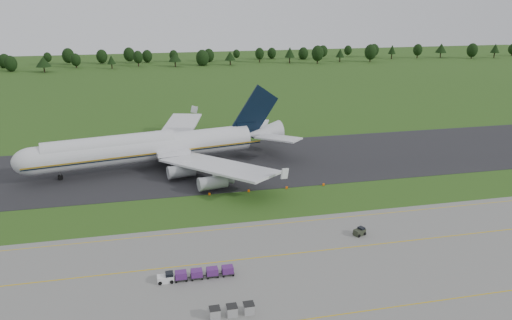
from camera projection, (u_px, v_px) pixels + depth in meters
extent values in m
plane|color=#284C16|center=(241.00, 206.00, 105.41)|extent=(600.00, 600.00, 0.00)
cube|color=slate|center=(284.00, 296.00, 73.91)|extent=(300.00, 52.00, 0.06)
cube|color=black|center=(221.00, 164.00, 131.33)|extent=(300.00, 40.00, 0.08)
cube|color=gold|center=(265.00, 257.00, 85.02)|extent=(300.00, 0.25, 0.01)
cube|color=gold|center=(251.00, 226.00, 96.13)|extent=(120.00, 0.20, 0.01)
cylinder|color=black|center=(11.00, 69.00, 289.60)|extent=(0.70, 0.70, 2.95)
sphere|color=black|center=(11.00, 64.00, 288.64)|extent=(7.08, 7.08, 7.08)
cylinder|color=black|center=(44.00, 69.00, 286.54)|extent=(0.70, 0.70, 3.14)
cone|color=black|center=(43.00, 62.00, 285.17)|extent=(8.70, 8.70, 5.58)
cylinder|color=black|center=(76.00, 65.00, 303.36)|extent=(0.70, 0.70, 3.19)
sphere|color=black|center=(76.00, 60.00, 302.32)|extent=(5.98, 5.98, 5.98)
cylinder|color=black|center=(112.00, 66.00, 299.51)|extent=(0.70, 0.70, 2.92)
cone|color=black|center=(111.00, 60.00, 298.23)|extent=(5.13, 5.13, 5.20)
cylinder|color=black|center=(138.00, 63.00, 309.24)|extent=(0.70, 0.70, 3.80)
sphere|color=black|center=(138.00, 57.00, 308.01)|extent=(6.00, 6.00, 6.00)
cylinder|color=black|center=(175.00, 64.00, 308.52)|extent=(0.70, 0.70, 3.23)
cone|color=black|center=(175.00, 57.00, 307.10)|extent=(7.88, 7.88, 5.74)
cylinder|color=black|center=(203.00, 63.00, 313.72)|extent=(0.70, 0.70, 3.01)
sphere|color=black|center=(202.00, 58.00, 312.74)|extent=(8.06, 8.06, 8.06)
cylinder|color=black|center=(230.00, 63.00, 315.03)|extent=(0.70, 0.70, 3.11)
cone|color=black|center=(230.00, 56.00, 313.67)|extent=(6.90, 6.90, 5.53)
cylinder|color=black|center=(260.00, 60.00, 327.41)|extent=(0.70, 0.70, 3.79)
sphere|color=black|center=(260.00, 54.00, 326.18)|extent=(5.84, 5.84, 5.84)
cylinder|color=black|center=(290.00, 60.00, 323.60)|extent=(0.70, 0.70, 3.77)
cone|color=black|center=(290.00, 52.00, 321.95)|extent=(6.58, 6.58, 6.70)
cylinder|color=black|center=(317.00, 60.00, 322.30)|extent=(0.70, 0.70, 4.30)
sphere|color=black|center=(318.00, 53.00, 320.91)|extent=(7.72, 7.72, 7.72)
cylinder|color=black|center=(340.00, 60.00, 330.05)|extent=(0.70, 0.70, 3.13)
cone|color=black|center=(340.00, 53.00, 328.68)|extent=(5.65, 5.65, 5.56)
cylinder|color=black|center=(370.00, 59.00, 330.31)|extent=(0.70, 0.70, 4.21)
sphere|color=black|center=(371.00, 52.00, 328.95)|extent=(7.85, 7.85, 7.85)
cylinder|color=black|center=(392.00, 56.00, 345.25)|extent=(0.70, 0.70, 3.50)
cone|color=black|center=(392.00, 49.00, 343.71)|extent=(5.24, 5.24, 6.23)
cylinder|color=black|center=(417.00, 55.00, 349.25)|extent=(0.70, 0.70, 3.80)
sphere|color=black|center=(418.00, 50.00, 348.01)|extent=(6.27, 6.27, 6.27)
cylinder|color=black|center=(440.00, 55.00, 351.52)|extent=(0.70, 0.70, 3.61)
cone|color=black|center=(441.00, 48.00, 349.94)|extent=(7.80, 7.80, 6.43)
cylinder|color=black|center=(472.00, 56.00, 348.07)|extent=(0.70, 0.70, 3.72)
sphere|color=black|center=(472.00, 50.00, 346.86)|extent=(7.36, 7.36, 7.36)
cylinder|color=black|center=(494.00, 55.00, 351.33)|extent=(0.70, 0.70, 3.59)
cone|color=black|center=(495.00, 48.00, 349.76)|extent=(6.13, 6.13, 6.37)
cylinder|color=black|center=(512.00, 54.00, 362.79)|extent=(0.70, 0.70, 3.23)
sphere|color=black|center=(512.00, 49.00, 361.74)|extent=(5.71, 5.71, 5.71)
cylinder|color=silver|center=(148.00, 148.00, 126.85)|extent=(54.32, 16.52, 6.70)
cylinder|color=silver|center=(110.00, 146.00, 122.88)|extent=(32.08, 10.96, 5.23)
sphere|color=silver|center=(33.00, 161.00, 116.78)|extent=(6.70, 6.70, 6.70)
cone|color=silver|center=(263.00, 133.00, 138.69)|extent=(11.24, 8.14, 6.37)
cube|color=gold|center=(151.00, 154.00, 124.09)|extent=(58.59, 11.01, 0.33)
cube|color=silver|center=(217.00, 166.00, 116.27)|extent=(26.35, 30.97, 0.51)
cube|color=silver|center=(178.00, 130.00, 147.31)|extent=(17.39, 32.99, 0.51)
cylinder|color=gray|center=(182.00, 171.00, 119.68)|extent=(6.95, 4.13, 2.98)
cylinder|color=gray|center=(213.00, 183.00, 112.42)|extent=(6.95, 4.13, 2.98)
cylinder|color=gray|center=(160.00, 145.00, 140.15)|extent=(6.95, 4.13, 2.98)
cylinder|color=gray|center=(167.00, 135.00, 150.76)|extent=(6.95, 4.13, 2.98)
cube|color=black|center=(255.00, 112.00, 135.85)|extent=(13.44, 3.00, 14.95)
cube|color=silver|center=(278.00, 138.00, 133.03)|extent=(11.96, 12.38, 0.42)
cube|color=silver|center=(258.00, 126.00, 145.22)|extent=(9.19, 13.14, 0.42)
cylinder|color=slate|center=(60.00, 176.00, 120.24)|extent=(0.34, 0.34, 2.05)
cylinder|color=black|center=(60.00, 177.00, 120.38)|extent=(1.34, 1.05, 1.21)
cylinder|color=slate|center=(174.00, 166.00, 126.66)|extent=(0.34, 0.34, 2.05)
cylinder|color=black|center=(174.00, 168.00, 126.79)|extent=(1.34, 1.05, 1.21)
cylinder|color=slate|center=(166.00, 157.00, 133.97)|extent=(0.34, 0.34, 2.05)
cylinder|color=black|center=(167.00, 159.00, 134.11)|extent=(1.34, 1.05, 1.21)
cube|color=white|center=(166.00, 279.00, 77.41)|extent=(2.57, 1.38, 1.09)
cylinder|color=black|center=(160.00, 283.00, 76.66)|extent=(0.59, 0.22, 0.59)
cube|color=black|center=(181.00, 278.00, 77.96)|extent=(1.97, 1.48, 0.12)
cube|color=#4E1F65|center=(181.00, 275.00, 77.77)|extent=(1.78, 1.38, 1.09)
cylinder|color=black|center=(176.00, 282.00, 77.21)|extent=(0.34, 0.15, 0.34)
cube|color=black|center=(197.00, 276.00, 78.47)|extent=(1.97, 1.48, 0.12)
cube|color=#4E1F65|center=(197.00, 273.00, 78.28)|extent=(1.78, 1.38, 1.09)
cylinder|color=black|center=(192.00, 280.00, 77.72)|extent=(0.34, 0.15, 0.34)
cube|color=black|center=(212.00, 274.00, 78.98)|extent=(1.97, 1.48, 0.12)
cube|color=#4E1F65|center=(212.00, 271.00, 78.79)|extent=(1.78, 1.38, 1.09)
cylinder|color=black|center=(208.00, 278.00, 78.23)|extent=(0.34, 0.15, 0.34)
cube|color=black|center=(228.00, 273.00, 79.49)|extent=(1.97, 1.48, 0.12)
cube|color=#4E1F65|center=(228.00, 269.00, 79.30)|extent=(1.78, 1.38, 1.09)
cylinder|color=black|center=(224.00, 277.00, 78.74)|extent=(0.34, 0.15, 0.34)
cylinder|color=black|center=(166.00, 280.00, 77.49)|extent=(0.59, 0.22, 0.59)
cube|color=#292F21|center=(360.00, 232.00, 92.50)|extent=(2.45, 1.98, 1.17)
cylinder|color=black|center=(357.00, 235.00, 91.85)|extent=(0.59, 0.21, 0.59)
cylinder|color=black|center=(362.00, 232.00, 93.34)|extent=(0.59, 0.21, 0.59)
cube|color=#999999|center=(215.00, 313.00, 68.83)|extent=(1.43, 1.43, 1.43)
cube|color=black|center=(215.00, 308.00, 68.60)|extent=(1.52, 1.52, 0.07)
cube|color=#999999|center=(232.00, 311.00, 69.33)|extent=(1.43, 1.43, 1.43)
cube|color=black|center=(232.00, 306.00, 69.09)|extent=(1.52, 1.52, 0.07)
cube|color=#999999|center=(249.00, 308.00, 69.82)|extent=(1.43, 1.43, 1.43)
cube|color=black|center=(249.00, 304.00, 69.59)|extent=(1.52, 1.52, 0.07)
cube|color=#ED5807|center=(209.00, 194.00, 111.07)|extent=(0.50, 0.12, 0.60)
cube|color=black|center=(209.00, 195.00, 111.16)|extent=(0.30, 0.30, 0.04)
cube|color=#ED5807|center=(249.00, 191.00, 112.92)|extent=(0.50, 0.12, 0.60)
cube|color=black|center=(249.00, 192.00, 113.01)|extent=(0.30, 0.30, 0.04)
cube|color=#ED5807|center=(287.00, 188.00, 114.77)|extent=(0.50, 0.12, 0.60)
cube|color=black|center=(287.00, 189.00, 114.86)|extent=(0.30, 0.30, 0.04)
cube|color=#ED5807|center=(324.00, 185.00, 116.62)|extent=(0.50, 0.12, 0.60)
cube|color=black|center=(323.00, 186.00, 116.70)|extent=(0.30, 0.30, 0.04)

